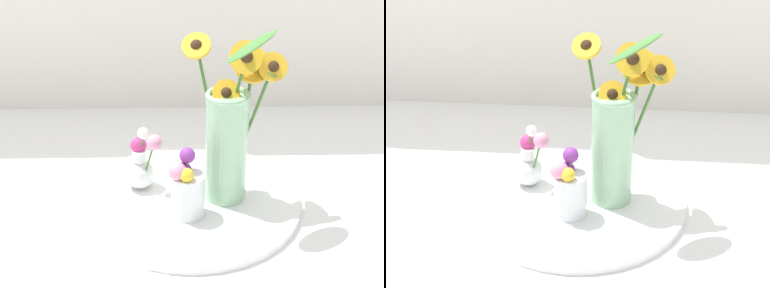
{
  "view_description": "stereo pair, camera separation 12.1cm",
  "coord_description": "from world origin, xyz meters",
  "views": [
    {
      "loc": [
        0.01,
        -1.03,
        0.73
      ],
      "look_at": [
        0.03,
        0.03,
        0.16
      ],
      "focal_mm": 50.0,
      "sensor_mm": 36.0,
      "label": 1
    },
    {
      "loc": [
        0.13,
        -1.03,
        0.73
      ],
      "look_at": [
        0.03,
        0.03,
        0.16
      ],
      "focal_mm": 50.0,
      "sensor_mm": 36.0,
      "label": 2
    }
  ],
  "objects": [
    {
      "name": "ground_plane",
      "position": [
        0.0,
        0.0,
        0.0
      ],
      "size": [
        6.0,
        6.0,
        0.0
      ],
      "primitive_type": "plane",
      "color": "white"
    },
    {
      "name": "serving_tray",
      "position": [
        0.03,
        0.03,
        0.01
      ],
      "size": [
        0.51,
        0.51,
        0.02
      ],
      "color": "white",
      "rests_on": "ground_plane"
    },
    {
      "name": "mason_jar_sunflowers",
      "position": [
        0.12,
        0.04,
        0.19
      ],
      "size": [
        0.24,
        0.23,
        0.42
      ],
      "color": "#99CC9E",
      "rests_on": "serving_tray"
    },
    {
      "name": "vase_small_center",
      "position": [
        0.02,
        -0.04,
        0.09
      ],
      "size": [
        0.08,
        0.08,
        0.16
      ],
      "color": "white",
      "rests_on": "serving_tray"
    },
    {
      "name": "vase_bulb_right",
      "position": [
        -0.09,
        0.08,
        0.08
      ],
      "size": [
        0.09,
        0.09,
        0.16
      ],
      "color": "white",
      "rests_on": "serving_tray"
    }
  ]
}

